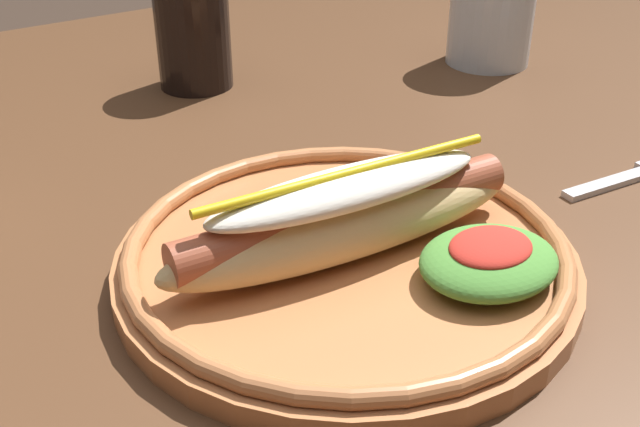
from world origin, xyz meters
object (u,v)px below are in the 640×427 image
hot_dog_plate (354,247)px  extra_cup (492,8)px  soda_cup (193,34)px  fork (635,176)px

hot_dog_plate → extra_cup: 0.44m
soda_cup → extra_cup: 0.31m
fork → extra_cup: (0.09, 0.26, 0.06)m
extra_cup → fork: bearing=-109.6°
soda_cup → extra_cup: bearing=-20.0°
fork → soda_cup: bearing=122.5°
fork → soda_cup: soda_cup is taller
hot_dog_plate → soda_cup: soda_cup is taller
fork → soda_cup: 0.42m
hot_dog_plate → extra_cup: size_ratio=2.46×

